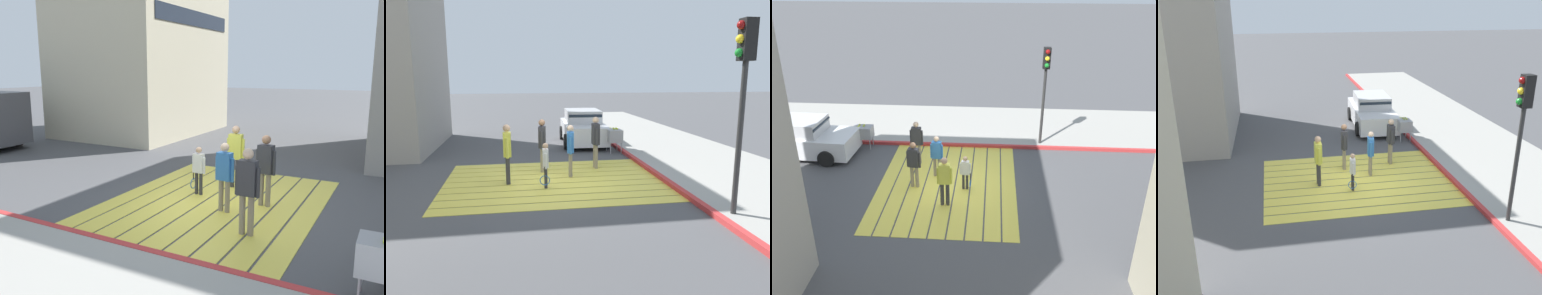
# 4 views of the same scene
# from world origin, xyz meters

# --- Properties ---
(ground_plane) EXTENTS (120.00, 120.00, 0.00)m
(ground_plane) POSITION_xyz_m (0.00, 0.00, 0.00)
(ground_plane) COLOR #4C4C4F
(crosswalk_stripes) EXTENTS (6.40, 4.90, 0.01)m
(crosswalk_stripes) POSITION_xyz_m (0.00, 0.00, 0.01)
(crosswalk_stripes) COLOR #EAD64C
(crosswalk_stripes) RESTS_ON ground
(sidewalk_west) EXTENTS (4.80, 40.00, 0.12)m
(sidewalk_west) POSITION_xyz_m (-5.60, 0.00, 0.06)
(sidewalk_west) COLOR #9E9B93
(sidewalk_west) RESTS_ON ground
(curb_painted) EXTENTS (0.16, 40.00, 0.13)m
(curb_painted) POSITION_xyz_m (-3.25, 0.00, 0.07)
(curb_painted) COLOR #BC3333
(curb_painted) RESTS_ON ground
(car_parked_near_curb) EXTENTS (2.15, 4.39, 1.57)m
(car_parked_near_curb) POSITION_xyz_m (-2.00, -6.18, 0.73)
(car_parked_near_curb) COLOR white
(car_parked_near_curb) RESTS_ON ground
(traffic_light_corner) EXTENTS (0.39, 0.28, 4.24)m
(traffic_light_corner) POSITION_xyz_m (-3.58, 3.63, 3.04)
(traffic_light_corner) COLOR #2D2D2D
(traffic_light_corner) RESTS_ON ground
(tennis_ball_cart) EXTENTS (0.56, 0.80, 1.02)m
(tennis_ball_cart) POSITION_xyz_m (-2.90, -3.92, 0.70)
(tennis_ball_cart) COLOR #99999E
(tennis_ball_cart) RESTS_ON ground
(pedestrian_adult_lead) EXTENTS (0.23, 0.52, 1.77)m
(pedestrian_adult_lead) POSITION_xyz_m (-1.57, -1.37, 1.03)
(pedestrian_adult_lead) COLOR gray
(pedestrian_adult_lead) RESTS_ON ground
(pedestrian_adult_trailing) EXTENTS (0.25, 0.48, 1.63)m
(pedestrian_adult_trailing) POSITION_xyz_m (-0.57, -0.45, 0.95)
(pedestrian_adult_trailing) COLOR gray
(pedestrian_adult_trailing) RESTS_ON ground
(pedestrian_adult_side) EXTENTS (0.24, 0.51, 1.75)m
(pedestrian_adult_side) POSITION_xyz_m (1.35, 0.06, 1.02)
(pedestrian_adult_side) COLOR #333338
(pedestrian_adult_side) RESTS_ON ground
(pedestrian_teen_behind) EXTENTS (0.27, 0.51, 1.74)m
(pedestrian_teen_behind) POSITION_xyz_m (0.26, -1.14, 1.01)
(pedestrian_teen_behind) COLOR gray
(pedestrian_teen_behind) RESTS_ON ground
(pedestrian_child_with_racket) EXTENTS (0.28, 0.40, 1.29)m
(pedestrian_child_with_racket) POSITION_xyz_m (0.29, 0.67, 0.72)
(pedestrian_child_with_racket) COLOR #333338
(pedestrian_child_with_racket) RESTS_ON ground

